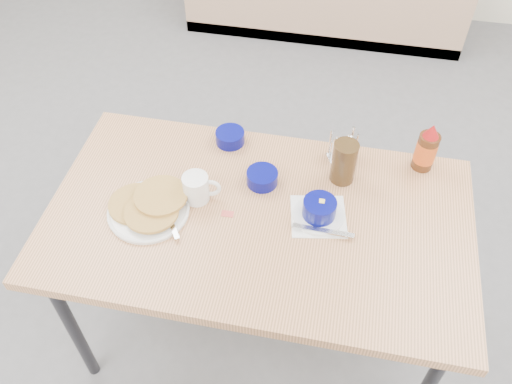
% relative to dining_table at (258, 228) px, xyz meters
% --- Properties ---
extents(ground, '(6.00, 6.00, 0.00)m').
position_rel_dining_table_xyz_m(ground, '(0.00, -0.25, -0.70)').
color(ground, slate).
rests_on(ground, ground).
extents(dining_table, '(1.40, 0.80, 0.76)m').
position_rel_dining_table_xyz_m(dining_table, '(0.00, 0.00, 0.00)').
color(dining_table, tan).
rests_on(dining_table, ground).
extents(pancake_plate, '(0.27, 0.27, 0.05)m').
position_rel_dining_table_xyz_m(pancake_plate, '(-0.36, -0.05, 0.08)').
color(pancake_plate, white).
rests_on(pancake_plate, dining_table).
extents(coffee_mug, '(0.13, 0.09, 0.10)m').
position_rel_dining_table_xyz_m(coffee_mug, '(-0.21, 0.04, 0.11)').
color(coffee_mug, white).
rests_on(coffee_mug, dining_table).
extents(grits_setting, '(0.23, 0.21, 0.08)m').
position_rel_dining_table_xyz_m(grits_setting, '(0.19, 0.03, 0.09)').
color(grits_setting, white).
rests_on(grits_setting, dining_table).
extents(creamer_bowl, '(0.11, 0.11, 0.05)m').
position_rel_dining_table_xyz_m(creamer_bowl, '(-0.17, 0.33, 0.09)').
color(creamer_bowl, '#040764').
rests_on(creamer_bowl, dining_table).
extents(butter_bowl, '(0.11, 0.11, 0.05)m').
position_rel_dining_table_xyz_m(butter_bowl, '(-0.02, 0.15, 0.09)').
color(butter_bowl, '#040764').
rests_on(butter_bowl, dining_table).
extents(amber_tumbler, '(0.10, 0.10, 0.16)m').
position_rel_dining_table_xyz_m(amber_tumbler, '(0.25, 0.23, 0.14)').
color(amber_tumbler, '#392612').
rests_on(amber_tumbler, dining_table).
extents(condiment_caddy, '(0.11, 0.09, 0.12)m').
position_rel_dining_table_xyz_m(condiment_caddy, '(0.24, 0.33, 0.10)').
color(condiment_caddy, silver).
rests_on(condiment_caddy, dining_table).
extents(syrup_bottle, '(0.07, 0.07, 0.19)m').
position_rel_dining_table_xyz_m(syrup_bottle, '(0.53, 0.34, 0.15)').
color(syrup_bottle, '#47230F').
rests_on(syrup_bottle, dining_table).
extents(sugar_wrapper, '(0.04, 0.03, 0.00)m').
position_rel_dining_table_xyz_m(sugar_wrapper, '(-0.10, -0.01, 0.06)').
color(sugar_wrapper, '#D24D46').
rests_on(sugar_wrapper, dining_table).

